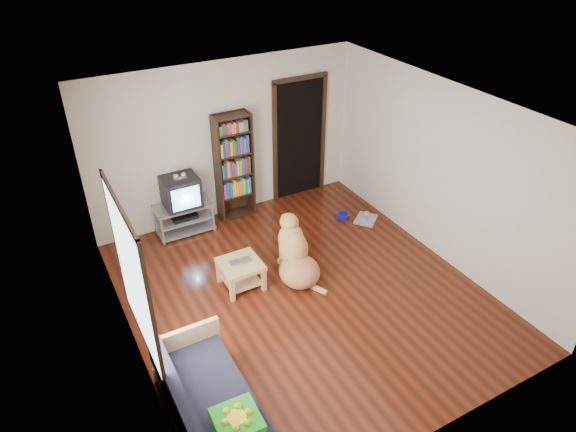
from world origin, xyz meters
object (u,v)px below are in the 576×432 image
grey_rag (366,219)px  coffee_table (241,270)px  laptop (241,263)px  crt_tv (180,191)px  dog (295,256)px  green_cushion (237,422)px  sofa (211,412)px  dog_bowl (343,216)px  bookshelf (234,161)px  tv_stand (184,217)px

grey_rag → coffee_table: 2.62m
laptop → crt_tv: bearing=102.0°
grey_rag → dog: (-1.77, -0.71, 0.32)m
green_cushion → sofa: 0.47m
sofa → dog_bowl: bearing=38.5°
sofa → coffee_table: size_ratio=3.27×
green_cushion → bookshelf: bookshelf is taller
tv_stand → crt_tv: size_ratio=1.55×
bookshelf → laptop: bearing=-111.7°
laptop → grey_rag: (2.55, 0.58, -0.40)m
green_cushion → crt_tv: 4.14m
green_cushion → laptop: (1.08, 2.30, -0.08)m
green_cushion → sofa: bearing=110.2°
grey_rag → bookshelf: bookshelf is taller
tv_stand → crt_tv: 0.47m
dog_bowl → grey_rag: bearing=-39.8°
tv_stand → green_cushion: bearing=-101.9°
bookshelf → crt_tv: bearing=-175.7°
tv_stand → sofa: (-0.97, -3.63, -0.01)m
green_cushion → sofa: (-0.12, 0.39, -0.23)m
green_cushion → dog: 2.86m
coffee_table → dog: dog is taller
dog → bookshelf: bearing=91.6°
grey_rag → tv_stand: tv_stand is taller
coffee_table → dog: bearing=-11.4°
crt_tv → grey_rag: bearing=-22.7°
grey_rag → laptop: bearing=-167.1°
dog_bowl → dog: 1.78m
grey_rag → coffee_table: size_ratio=0.73×
grey_rag → tv_stand: (-2.77, 1.14, 0.25)m
tv_stand → coffee_table: tv_stand is taller
crt_tv → coffee_table: crt_tv is taller
coffee_table → grey_rag: bearing=12.2°
grey_rag → tv_stand: 3.01m
grey_rag → crt_tv: (-2.77, 1.16, 0.73)m
laptop → dog_bowl: (2.25, 0.83, -0.37)m
dog_bowl → crt_tv: bearing=159.8°
coffee_table → tv_stand: bearing=97.7°
dog_bowl → bookshelf: bearing=147.2°
dog_bowl → bookshelf: 2.05m
dog_bowl → crt_tv: crt_tv is taller
crt_tv → dog: size_ratio=0.52×
crt_tv → green_cushion: bearing=-101.9°
coffee_table → green_cushion: bearing=-114.8°
tv_stand → dog: 2.10m
grey_rag → sofa: bearing=-146.4°
bookshelf → dog_bowl: bearing=-32.8°
green_cushion → coffee_table: green_cushion is taller
bookshelf → tv_stand: bearing=-174.4°
crt_tv → dog: crt_tv is taller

